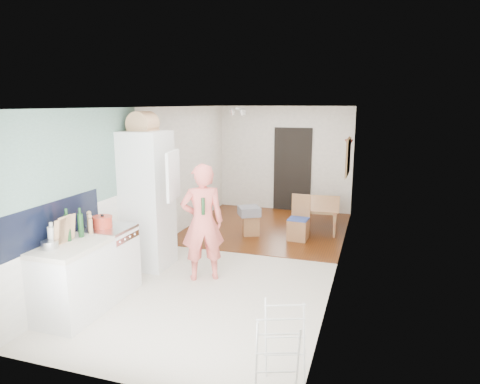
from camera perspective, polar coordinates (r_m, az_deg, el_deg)
The scene contains 32 objects.
room_shell at distance 6.99m, azimuth 0.00°, elevation 0.93°, with size 3.20×7.00×2.50m, color white, non-canonical shape.
floor at distance 7.32m, azimuth 0.00°, elevation -8.72°, with size 3.20×7.00×0.01m, color beige.
wood_floor_overlay at distance 9.01m, azimuth 3.61°, elevation -4.74°, with size 3.20×3.30×0.01m, color #5C2507.
sage_wall_panel at distance 5.89m, azimuth -21.22°, elevation 4.02°, with size 0.02×3.00×1.30m, color gray.
tile_splashback at distance 5.61m, azimuth -24.16°, elevation -3.89°, with size 0.02×1.90×0.50m, color black.
doorway_recess at distance 10.31m, azimuth 7.00°, elevation 2.96°, with size 0.90×0.04×2.00m, color black.
base_cabinet at distance 5.65m, azimuth -21.34°, elevation -11.25°, with size 0.60×0.90×0.86m, color silver.
worktop at distance 5.50m, azimuth -21.70°, elevation -6.82°, with size 0.62×0.92×0.06m, color beige.
range_cooker at distance 6.20m, azimuth -16.96°, elevation -8.79°, with size 0.60×0.60×0.88m, color silver.
cooker_top at distance 6.06m, azimuth -17.22°, elevation -4.71°, with size 0.60×0.60×0.04m, color #BDBEC0.
fridge_housing at distance 6.83m, azimuth -12.24°, elevation -1.09°, with size 0.66×0.66×2.15m, color silver.
fridge_door at distance 6.19m, azimuth -8.91°, elevation 2.21°, with size 0.56×0.04×0.70m, color silver.
fridge_interior at distance 6.59m, azimuth -10.08°, elevation 2.75°, with size 0.02×0.52×0.66m, color white.
pinboard at distance 8.51m, azimuth 14.23°, elevation 4.57°, with size 0.03×0.90×0.70m, color tan.
pinboard_frame at distance 8.51m, azimuth 14.13°, elevation 4.58°, with size 0.01×0.94×0.74m, color olive.
wall_sconce at distance 9.14m, azimuth 14.32°, elevation 6.30°, with size 0.18×0.18×0.16m, color maroon.
person at distance 6.21m, azimuth -5.04°, elevation -2.67°, with size 0.74×0.49×2.04m, color #F06A61.
dining_table at distance 9.11m, azimuth 10.57°, elevation -3.29°, with size 1.29×0.72×0.45m, color olive.
dining_chair at distance 8.16m, azimuth 7.81°, elevation -3.50°, with size 0.36×0.36×0.86m, color olive, non-canonical shape.
stool at distance 8.46m, azimuth 1.47°, elevation -4.43°, with size 0.31×0.31×0.41m, color olive, non-canonical shape.
grey_drape at distance 8.35m, azimuth 1.23°, elevation -2.56°, with size 0.39×0.39×0.18m, color slate.
drying_rack at distance 4.15m, azimuth 5.49°, elevation -20.06°, with size 0.39×0.35×0.75m, color silver, non-canonical shape.
bread_bin at distance 6.75m, azimuth -12.83°, elevation 8.86°, with size 0.40×0.38×0.21m, color tan, non-canonical shape.
red_casserole at distance 6.05m, azimuth -17.85°, elevation -3.82°, with size 0.26×0.26×0.15m, color red.
steel_pan at distance 5.41m, azimuth -24.03°, elevation -6.44°, with size 0.19×0.19×0.09m, color #BDBEC0.
held_bottle at distance 6.05m, azimuth -4.94°, elevation -1.91°, with size 0.05×0.05×0.24m, color #183E1C.
bottle_a at distance 5.59m, azimuth -22.03°, elevation -4.47°, with size 0.08×0.08×0.33m, color #183E1C.
bottle_b at distance 5.70m, azimuth -20.47°, elevation -4.19°, with size 0.07×0.07×0.30m, color #183E1C.
bottle_c at distance 5.48m, azimuth -23.77°, elevation -5.46°, with size 0.09×0.09×0.23m, color silver.
pepper_mill_front at distance 5.92m, azimuth -19.41°, elevation -3.96°, with size 0.06×0.06×0.21m, color tan.
pepper_mill_back at distance 5.80m, azimuth -19.31°, elevation -4.32°, with size 0.05×0.05×0.20m, color tan.
chopping_boards at distance 5.51m, azimuth -22.36°, elevation -4.67°, with size 0.04×0.25×0.34m, color tan, non-canonical shape.
Camera 1 is at (2.10, -6.53, 2.56)m, focal length 32.00 mm.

